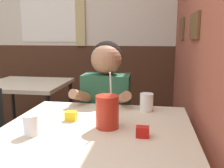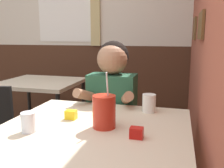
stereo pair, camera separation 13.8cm
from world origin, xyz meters
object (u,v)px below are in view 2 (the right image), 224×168
(background_table, at_px, (41,90))
(cocktail_pitcher, at_px, (104,112))
(person_seated, at_px, (112,115))
(main_table, at_px, (93,140))

(background_table, xyz_separation_m, cocktail_pitcher, (1.02, -1.09, 0.18))
(person_seated, bearing_deg, cocktail_pitcher, -79.11)
(main_table, bearing_deg, cocktail_pitcher, 20.61)
(person_seated, bearing_deg, main_table, -84.49)
(main_table, distance_m, background_table, 1.47)
(person_seated, xyz_separation_m, cocktail_pitcher, (0.11, -0.57, 0.20))
(main_table, distance_m, cocktail_pitcher, 0.16)
(main_table, xyz_separation_m, background_table, (-0.96, 1.11, -0.03))
(background_table, height_order, cocktail_pitcher, cocktail_pitcher)
(main_table, distance_m, person_seated, 0.59)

